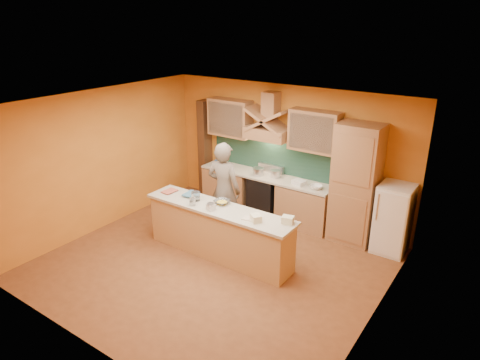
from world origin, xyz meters
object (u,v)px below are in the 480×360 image
Objects in this scene: fridge at (393,219)px; mixing_bowl at (222,202)px; stove at (265,196)px; kitchen_scale at (211,207)px; person at (224,190)px.

mixing_bowl is (-2.55, -1.74, 0.33)m from fridge.
stove is 6.99× the size of kitchen_scale.
fridge is 10.09× the size of kitchen_scale.
fridge is 0.69× the size of person.
fridge is (2.70, 0.00, 0.20)m from stove.
mixing_bowl is at bearing 117.27° from person.
mixing_bowl is at bearing -145.66° from fridge.
person reaches higher than stove.
mixing_bowl reaches higher than stove.
kitchen_scale reaches higher than stove.
person is at bearing -157.15° from fridge.
kitchen_scale is (-2.55, -2.05, 0.35)m from fridge.
person is at bearing -98.87° from stove.
person is at bearing 123.23° from mixing_bowl.
stove is at bearing 95.01° from mixing_bowl.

